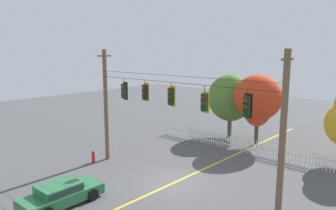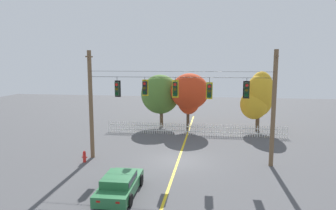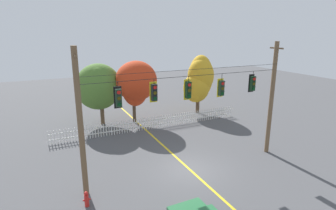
{
  "view_description": "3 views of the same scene",
  "coord_description": "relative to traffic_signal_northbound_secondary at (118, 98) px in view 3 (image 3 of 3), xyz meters",
  "views": [
    {
      "loc": [
        11.79,
        -13.43,
        7.75
      ],
      "look_at": [
        -1.17,
        0.79,
        4.46
      ],
      "focal_mm": 34.14,
      "sensor_mm": 36.0,
      "label": 1
    },
    {
      "loc": [
        2.3,
        -20.58,
        7.04
      ],
      "look_at": [
        -0.9,
        1.26,
        3.86
      ],
      "focal_mm": 32.26,
      "sensor_mm": 36.0,
      "label": 2
    },
    {
      "loc": [
        -7.91,
        -13.75,
        8.52
      ],
      "look_at": [
        -0.9,
        1.31,
        4.02
      ],
      "focal_mm": 29.52,
      "sensor_mm": 36.0,
      "label": 3
    }
  ],
  "objects": [
    {
      "name": "signal_support_span",
      "position": [
        4.36,
        -0.01,
        -1.14
      ],
      "size": [
        13.04,
        1.1,
        7.84
      ],
      "color": "brown",
      "rests_on": "ground"
    },
    {
      "name": "autumn_oak_far_east",
      "position": [
        11.31,
        10.46,
        -1.53
      ],
      "size": [
        3.35,
        2.82,
        6.1
      ],
      "color": "brown",
      "rests_on": "ground"
    },
    {
      "name": "traffic_signal_northbound_primary",
      "position": [
        8.94,
        0.0,
        0.05
      ],
      "size": [
        0.43,
        0.38,
        1.4
      ],
      "color": "black"
    },
    {
      "name": "autumn_maple_near_fence",
      "position": [
        1.11,
        11.21,
        -1.53
      ],
      "size": [
        4.15,
        3.45,
        5.66
      ],
      "color": "brown",
      "rests_on": "ground"
    },
    {
      "name": "traffic_signal_westbound_side",
      "position": [
        2.01,
        -0.0,
        0.1
      ],
      "size": [
        0.43,
        0.38,
        1.33
      ],
      "color": "black"
    },
    {
      "name": "lane_centerline_stripe",
      "position": [
        4.36,
        -0.01,
        -5.12
      ],
      "size": [
        0.16,
        36.0,
        0.01
      ],
      "primitive_type": "cube",
      "color": "gold",
      "rests_on": "ground"
    },
    {
      "name": "ground",
      "position": [
        4.36,
        -0.01,
        -5.13
      ],
      "size": [
        80.0,
        80.0,
        0.0
      ],
      "primitive_type": "plane",
      "color": "#4C4C4F"
    },
    {
      "name": "autumn_maple_mid",
      "position": [
        4.35,
        10.27,
        -1.22
      ],
      "size": [
        3.89,
        3.47,
        5.87
      ],
      "color": "#473828",
      "rests_on": "ground"
    },
    {
      "name": "traffic_signal_southbound_primary",
      "position": [
        4.15,
        0.0,
        0.04
      ],
      "size": [
        0.43,
        0.38,
        1.42
      ],
      "color": "black"
    },
    {
      "name": "white_picket_fence",
      "position": [
        5.04,
        7.97,
        -4.57
      ],
      "size": [
        17.28,
        0.06,
        1.1
      ],
      "color": "white",
      "rests_on": "ground"
    },
    {
      "name": "traffic_signal_eastbound_side",
      "position": [
        6.48,
        -0.0,
        -0.05
      ],
      "size": [
        0.43,
        0.38,
        1.48
      ],
      "color": "black"
    },
    {
      "name": "traffic_signal_northbound_secondary",
      "position": [
        0.0,
        0.0,
        0.0
      ],
      "size": [
        0.43,
        0.38,
        1.44
      ],
      "color": "black"
    },
    {
      "name": "fire_hydrant",
      "position": [
        -2.15,
        -1.14,
        -4.72
      ],
      "size": [
        0.38,
        0.22,
        0.82
      ],
      "color": "red",
      "rests_on": "ground"
    }
  ]
}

